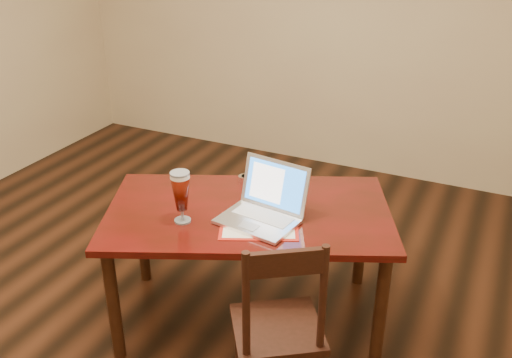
% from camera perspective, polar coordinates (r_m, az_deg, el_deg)
% --- Properties ---
extents(ground, '(5.00, 5.00, 0.00)m').
position_cam_1_polar(ground, '(3.11, -9.58, -15.54)').
color(ground, black).
rests_on(ground, ground).
extents(dining_table, '(1.61, 1.29, 0.92)m').
position_cam_1_polar(dining_table, '(2.87, -0.88, -4.33)').
color(dining_table, '#540B0B').
rests_on(dining_table, ground).
extents(dining_chair, '(0.51, 0.51, 0.89)m').
position_cam_1_polar(dining_chair, '(2.50, 2.27, -14.69)').
color(dining_chair, black).
rests_on(dining_chair, ground).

